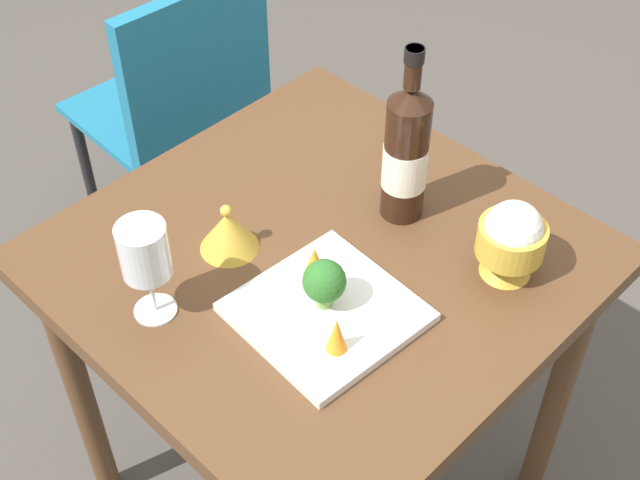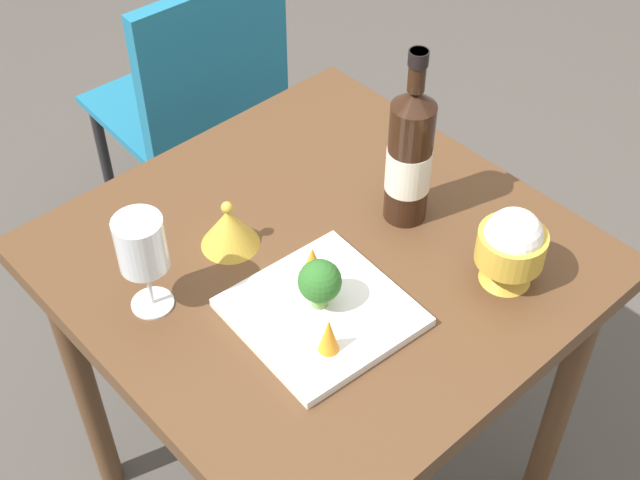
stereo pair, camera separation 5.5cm
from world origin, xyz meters
name	(u,v)px [view 1 (the left image)]	position (x,y,z in m)	size (l,w,h in m)	color
dining_table	(320,294)	(0.00, 0.00, 0.65)	(0.79, 0.79, 0.75)	brown
chair_near_window	(183,99)	(-0.77, 0.30, 0.53)	(0.42, 0.42, 0.85)	teal
wine_bottle	(406,153)	(0.03, 0.17, 0.88)	(0.08, 0.08, 0.33)	black
wine_glass	(144,253)	(-0.09, -0.27, 0.88)	(0.08, 0.08, 0.18)	white
rice_bowl	(511,239)	(0.25, 0.18, 0.83)	(0.11, 0.11, 0.14)	gold
rice_bowl_lid	(228,231)	(-0.12, -0.10, 0.79)	(0.10, 0.10, 0.09)	gold
serving_plate	(326,312)	(0.10, -0.09, 0.76)	(0.27, 0.27, 0.02)	white
broccoli_floret	(324,282)	(0.09, -0.09, 0.82)	(0.07, 0.07, 0.09)	#729E4C
carrot_garnish_left	(315,261)	(0.04, -0.05, 0.80)	(0.04, 0.04, 0.06)	orange
carrot_garnish_right	(337,334)	(0.17, -0.14, 0.80)	(0.03, 0.03, 0.06)	orange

